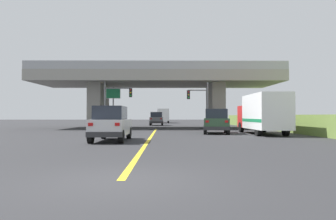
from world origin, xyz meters
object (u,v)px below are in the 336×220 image
(sedan_oncoming, at_px, (157,119))
(semi_truck_distant, at_px, (163,115))
(suv_lead, at_px, (111,124))
(traffic_signal_nearside, at_px, (200,101))
(traffic_signal_farside, at_px, (115,99))
(highway_sign, at_px, (113,98))
(box_truck, at_px, (263,114))
(suv_crossing, at_px, (216,121))

(sedan_oncoming, xyz_separation_m, semi_truck_distant, (0.93, 16.04, 0.51))
(suv_lead, xyz_separation_m, traffic_signal_nearside, (6.90, 15.13, 2.08))
(suv_lead, bearing_deg, traffic_signal_farside, 98.60)
(suv_lead, distance_m, sedan_oncoming, 29.65)
(highway_sign, distance_m, semi_truck_distant, 29.24)
(traffic_signal_farside, relative_size, semi_truck_distant, 0.78)
(suv_lead, xyz_separation_m, highway_sign, (-2.74, 16.98, 2.48))
(box_truck, xyz_separation_m, highway_sign, (-13.61, 10.59, 1.85))
(traffic_signal_farside, bearing_deg, sedan_oncoming, 73.70)
(box_truck, bearing_deg, traffic_signal_farside, 145.55)
(traffic_signal_nearside, bearing_deg, semi_truck_distant, 97.81)
(semi_truck_distant, bearing_deg, traffic_signal_nearside, -82.19)
(box_truck, bearing_deg, traffic_signal_nearside, 114.46)
(suv_crossing, height_order, semi_truck_distant, semi_truck_distant)
(traffic_signal_nearside, bearing_deg, box_truck, -65.54)
(box_truck, height_order, traffic_signal_farside, traffic_signal_farside)
(suv_crossing, height_order, highway_sign, highway_sign)
(semi_truck_distant, bearing_deg, highway_sign, -100.78)
(suv_lead, height_order, semi_truck_distant, semi_truck_distant)
(semi_truck_distant, bearing_deg, suv_lead, -93.41)
(box_truck, relative_size, traffic_signal_farside, 1.43)
(suv_lead, bearing_deg, highway_sign, 99.15)
(suv_crossing, height_order, box_truck, box_truck)
(sedan_oncoming, distance_m, traffic_signal_nearside, 15.48)
(semi_truck_distant, bearing_deg, box_truck, -78.26)
(box_truck, xyz_separation_m, sedan_oncoming, (-9.08, 23.20, -0.63))
(sedan_oncoming, distance_m, highway_sign, 13.63)
(sedan_oncoming, height_order, traffic_signal_farside, traffic_signal_farside)
(suv_lead, bearing_deg, traffic_signal_nearside, 65.47)
(suv_lead, bearing_deg, suv_crossing, 46.00)
(suv_crossing, height_order, traffic_signal_farside, traffic_signal_farside)
(suv_lead, height_order, suv_crossing, same)
(suv_crossing, relative_size, traffic_signal_farside, 0.87)
(suv_crossing, relative_size, box_truck, 0.61)
(traffic_signal_nearside, bearing_deg, suv_crossing, -86.55)
(suv_crossing, bearing_deg, box_truck, -11.57)
(suv_crossing, distance_m, semi_truck_distant, 38.31)
(suv_lead, xyz_separation_m, traffic_signal_farside, (-2.34, 15.46, 2.24))
(suv_lead, distance_m, traffic_signal_farside, 15.80)
(traffic_signal_nearside, bearing_deg, suv_lead, -114.53)
(suv_crossing, distance_m, highway_sign, 13.99)
(highway_sign, relative_size, semi_truck_distant, 0.71)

